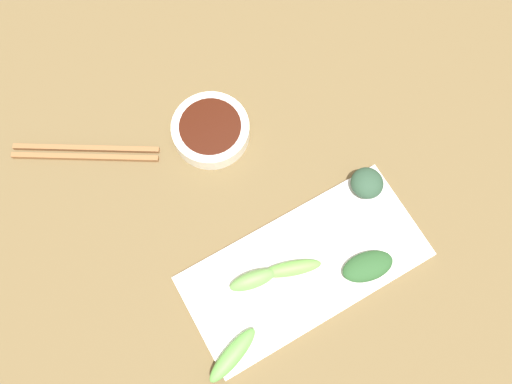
% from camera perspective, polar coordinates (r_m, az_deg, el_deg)
% --- Properties ---
extents(tabletop, '(2.10, 2.10, 0.02)m').
position_cam_1_polar(tabletop, '(0.81, -0.22, -0.15)').
color(tabletop, brown).
rests_on(tabletop, ground).
extents(sauce_bowl, '(0.12, 0.12, 0.03)m').
position_cam_1_polar(sauce_bowl, '(0.82, -4.98, 6.79)').
color(sauce_bowl, white).
rests_on(sauce_bowl, tabletop).
extents(serving_plate, '(0.16, 0.35, 0.01)m').
position_cam_1_polar(serving_plate, '(0.77, 5.34, -8.13)').
color(serving_plate, white).
rests_on(serving_plate, tabletop).
extents(broccoli_stalk_0, '(0.05, 0.09, 0.02)m').
position_cam_1_polar(broccoli_stalk_0, '(0.74, -2.58, -17.41)').
color(broccoli_stalk_0, '#5CA446').
rests_on(broccoli_stalk_0, serving_plate).
extents(broccoli_leafy_1, '(0.05, 0.05, 0.03)m').
position_cam_1_polar(broccoli_leafy_1, '(0.79, 12.06, 0.96)').
color(broccoli_leafy_1, '#294632').
rests_on(broccoli_leafy_1, serving_plate).
extents(broccoli_leafy_2, '(0.06, 0.08, 0.02)m').
position_cam_1_polar(broccoli_leafy_2, '(0.77, 12.14, -7.97)').
color(broccoli_leafy_2, '#275127').
rests_on(broccoli_leafy_2, serving_plate).
extents(broccoli_stalk_3, '(0.04, 0.07, 0.03)m').
position_cam_1_polar(broccoli_stalk_3, '(0.74, -0.38, -9.61)').
color(broccoli_stalk_3, '#669E4C').
rests_on(broccoli_stalk_3, serving_plate).
extents(broccoli_stalk_4, '(0.05, 0.09, 0.02)m').
position_cam_1_polar(broccoli_stalk_4, '(0.75, 3.97, -8.36)').
color(broccoli_stalk_4, '#67AE47').
rests_on(broccoli_stalk_4, serving_plate).
extents(chopsticks, '(0.14, 0.21, 0.01)m').
position_cam_1_polar(chopsticks, '(0.86, -18.15, 4.11)').
color(chopsticks, brown).
rests_on(chopsticks, tabletop).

